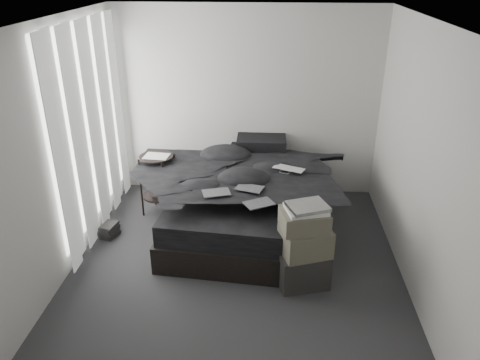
# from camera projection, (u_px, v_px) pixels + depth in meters

# --- Properties ---
(floor) EXTENTS (3.60, 4.20, 0.01)m
(floor) POSITION_uv_depth(u_px,v_px,m) (235.00, 274.00, 5.06)
(floor) COLOR #2C2C2E
(floor) RESTS_ON ground
(ceiling) EXTENTS (3.60, 4.20, 0.01)m
(ceiling) POSITION_uv_depth(u_px,v_px,m) (233.00, 23.00, 3.95)
(ceiling) COLOR white
(ceiling) RESTS_ON ground
(wall_back) EXTENTS (3.60, 0.01, 2.60)m
(wall_back) POSITION_uv_depth(u_px,v_px,m) (247.00, 103.00, 6.40)
(wall_back) COLOR beige
(wall_back) RESTS_ON ground
(wall_front) EXTENTS (3.60, 0.01, 2.60)m
(wall_front) POSITION_uv_depth(u_px,v_px,m) (203.00, 311.00, 2.61)
(wall_front) COLOR beige
(wall_front) RESTS_ON ground
(wall_left) EXTENTS (0.01, 4.20, 2.60)m
(wall_left) POSITION_uv_depth(u_px,v_px,m) (53.00, 159.00, 4.62)
(wall_left) COLOR beige
(wall_left) RESTS_ON ground
(wall_right) EXTENTS (0.01, 4.20, 2.60)m
(wall_right) POSITION_uv_depth(u_px,v_px,m) (425.00, 169.00, 4.39)
(wall_right) COLOR beige
(wall_right) RESTS_ON ground
(window_left) EXTENTS (0.02, 2.00, 2.30)m
(window_left) POSITION_uv_depth(u_px,v_px,m) (87.00, 125.00, 5.41)
(window_left) COLOR white
(window_left) RESTS_ON wall_left
(curtain_left) EXTENTS (0.06, 2.12, 2.48)m
(curtain_left) POSITION_uv_depth(u_px,v_px,m) (93.00, 131.00, 5.44)
(curtain_left) COLOR white
(curtain_left) RESTS_ON wall_left
(bed) EXTENTS (2.01, 2.52, 0.32)m
(bed) POSITION_uv_depth(u_px,v_px,m) (250.00, 215.00, 5.91)
(bed) COLOR black
(bed) RESTS_ON floor
(mattress) EXTENTS (1.93, 2.45, 0.25)m
(mattress) POSITION_uv_depth(u_px,v_px,m) (250.00, 195.00, 5.78)
(mattress) COLOR black
(mattress) RESTS_ON bed
(duvet) EXTENTS (1.93, 2.18, 0.28)m
(duvet) POSITION_uv_depth(u_px,v_px,m) (250.00, 177.00, 5.62)
(duvet) COLOR black
(duvet) RESTS_ON mattress
(pillow_lower) EXTENTS (0.75, 0.55, 0.16)m
(pillow_lower) POSITION_uv_depth(u_px,v_px,m) (256.00, 152.00, 6.52)
(pillow_lower) COLOR black
(pillow_lower) RESTS_ON mattress
(pillow_upper) EXTENTS (0.67, 0.47, 0.15)m
(pillow_upper) POSITION_uv_depth(u_px,v_px,m) (261.00, 142.00, 6.43)
(pillow_upper) COLOR black
(pillow_upper) RESTS_ON pillow_lower
(laptop) EXTENTS (0.44, 0.37, 0.03)m
(laptop) POSITION_uv_depth(u_px,v_px,m) (287.00, 164.00, 5.59)
(laptop) COLOR silver
(laptop) RESTS_ON duvet
(comic_a) EXTENTS (0.34, 0.27, 0.01)m
(comic_a) POSITION_uv_depth(u_px,v_px,m) (216.00, 186.00, 5.09)
(comic_a) COLOR black
(comic_a) RESTS_ON duvet
(comic_b) EXTENTS (0.34, 0.28, 0.01)m
(comic_b) POSITION_uv_depth(u_px,v_px,m) (250.00, 181.00, 5.19)
(comic_b) COLOR black
(comic_b) RESTS_ON duvet
(comic_c) EXTENTS (0.36, 0.32, 0.01)m
(comic_c) POSITION_uv_depth(u_px,v_px,m) (259.00, 195.00, 4.86)
(comic_c) COLOR black
(comic_c) RESTS_ON duvet
(side_stand) EXTENTS (0.54, 0.54, 0.80)m
(side_stand) POSITION_uv_depth(u_px,v_px,m) (159.00, 185.00, 6.15)
(side_stand) COLOR black
(side_stand) RESTS_ON floor
(papers) EXTENTS (0.33, 0.26, 0.02)m
(papers) POSITION_uv_depth(u_px,v_px,m) (157.00, 156.00, 5.96)
(papers) COLOR white
(papers) RESTS_ON side_stand
(floor_books) EXTENTS (0.22, 0.26, 0.16)m
(floor_books) POSITION_uv_depth(u_px,v_px,m) (110.00, 230.00, 5.72)
(floor_books) COLOR black
(floor_books) RESTS_ON floor
(box_lower) EXTENTS (0.59, 0.52, 0.37)m
(box_lower) POSITION_uv_depth(u_px,v_px,m) (302.00, 268.00, 4.85)
(box_lower) COLOR black
(box_lower) RESTS_ON floor
(box_mid) EXTENTS (0.57, 0.51, 0.29)m
(box_mid) POSITION_uv_depth(u_px,v_px,m) (305.00, 241.00, 4.70)
(box_mid) COLOR #555243
(box_mid) RESTS_ON box_lower
(box_upper) EXTENTS (0.52, 0.45, 0.20)m
(box_upper) POSITION_uv_depth(u_px,v_px,m) (304.00, 220.00, 4.61)
(box_upper) COLOR #555243
(box_upper) RESTS_ON box_mid
(art_book_white) EXTENTS (0.45, 0.40, 0.04)m
(art_book_white) POSITION_uv_depth(u_px,v_px,m) (306.00, 209.00, 4.56)
(art_book_white) COLOR silver
(art_book_white) RESTS_ON box_upper
(art_book_snake) EXTENTS (0.46, 0.41, 0.04)m
(art_book_snake) POSITION_uv_depth(u_px,v_px,m) (308.00, 206.00, 4.53)
(art_book_snake) COLOR silver
(art_book_snake) RESTS_ON art_book_white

